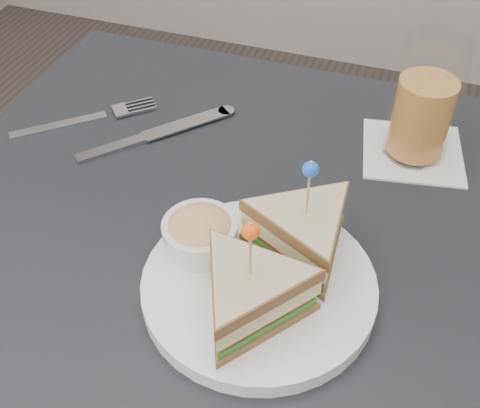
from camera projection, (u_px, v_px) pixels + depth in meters
name	position (u px, v px, depth m)	size (l,w,h in m)	color
table	(230.00, 281.00, 0.74)	(0.80, 0.80, 0.75)	black
plate_meal	(265.00, 264.00, 0.61)	(0.32, 0.32, 0.15)	white
cutlery_fork	(92.00, 117.00, 0.86)	(0.17, 0.16, 0.01)	white
cutlery_knife	(151.00, 135.00, 0.83)	(0.17, 0.19, 0.01)	#B7B9C3
drink_set	(424.00, 107.00, 0.76)	(0.15, 0.15, 0.17)	white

